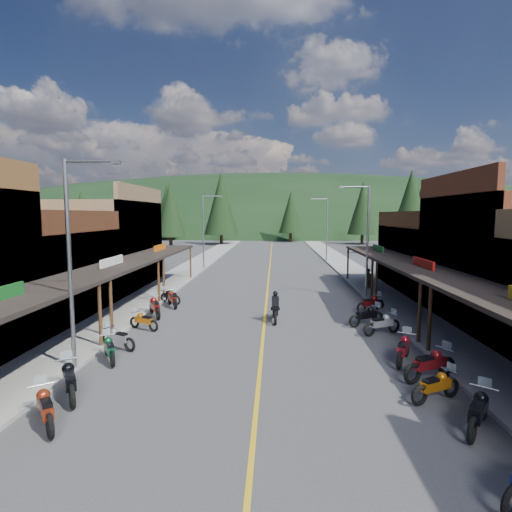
# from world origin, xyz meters

# --- Properties ---
(ground) EXTENTS (220.00, 220.00, 0.00)m
(ground) POSITION_xyz_m (0.00, 0.00, 0.00)
(ground) COLOR #38383A
(ground) RESTS_ON ground
(centerline) EXTENTS (0.15, 90.00, 0.01)m
(centerline) POSITION_xyz_m (0.00, 20.00, 0.01)
(centerline) COLOR gold
(centerline) RESTS_ON ground
(sidewalk_west) EXTENTS (3.40, 94.00, 0.15)m
(sidewalk_west) POSITION_xyz_m (-8.70, 20.00, 0.07)
(sidewalk_west) COLOR gray
(sidewalk_west) RESTS_ON ground
(sidewalk_east) EXTENTS (3.40, 94.00, 0.15)m
(sidewalk_east) POSITION_xyz_m (8.70, 20.00, 0.07)
(sidewalk_east) COLOR gray
(sidewalk_east) RESTS_ON ground
(shop_west_2) EXTENTS (10.90, 9.00, 6.20)m
(shop_west_2) POSITION_xyz_m (-13.75, 1.70, 2.53)
(shop_west_2) COLOR #3F2111
(shop_west_2) RESTS_ON ground
(shop_west_3) EXTENTS (10.90, 10.20, 8.20)m
(shop_west_3) POSITION_xyz_m (-13.78, 11.30, 3.52)
(shop_west_3) COLOR brown
(shop_west_3) RESTS_ON ground
(shop_east_3) EXTENTS (10.90, 10.20, 6.20)m
(shop_east_3) POSITION_xyz_m (13.75, 11.30, 2.53)
(shop_east_3) COLOR #4C2D16
(shop_east_3) RESTS_ON ground
(streetlight_0) EXTENTS (2.16, 0.18, 8.00)m
(streetlight_0) POSITION_xyz_m (-6.95, -6.00, 4.46)
(streetlight_0) COLOR gray
(streetlight_0) RESTS_ON ground
(streetlight_1) EXTENTS (2.16, 0.18, 8.00)m
(streetlight_1) POSITION_xyz_m (-6.95, 22.00, 4.46)
(streetlight_1) COLOR gray
(streetlight_1) RESTS_ON ground
(streetlight_2) EXTENTS (2.16, 0.18, 8.00)m
(streetlight_2) POSITION_xyz_m (6.95, 8.00, 4.46)
(streetlight_2) COLOR gray
(streetlight_2) RESTS_ON ground
(streetlight_3) EXTENTS (2.16, 0.18, 8.00)m
(streetlight_3) POSITION_xyz_m (6.95, 30.00, 4.46)
(streetlight_3) COLOR gray
(streetlight_3) RESTS_ON ground
(ridge_hill) EXTENTS (310.00, 140.00, 60.00)m
(ridge_hill) POSITION_xyz_m (0.00, 135.00, 0.00)
(ridge_hill) COLOR black
(ridge_hill) RESTS_ON ground
(pine_0) EXTENTS (5.04, 5.04, 11.00)m
(pine_0) POSITION_xyz_m (-40.00, 62.00, 6.48)
(pine_0) COLOR black
(pine_0) RESTS_ON ground
(pine_1) EXTENTS (5.88, 5.88, 12.50)m
(pine_1) POSITION_xyz_m (-24.00, 70.00, 7.24)
(pine_1) COLOR black
(pine_1) RESTS_ON ground
(pine_2) EXTENTS (6.72, 6.72, 14.00)m
(pine_2) POSITION_xyz_m (-10.00, 58.00, 7.99)
(pine_2) COLOR black
(pine_2) RESTS_ON ground
(pine_3) EXTENTS (5.04, 5.04, 11.00)m
(pine_3) POSITION_xyz_m (4.00, 66.00, 6.48)
(pine_3) COLOR black
(pine_3) RESTS_ON ground
(pine_4) EXTENTS (5.88, 5.88, 12.50)m
(pine_4) POSITION_xyz_m (18.00, 60.00, 7.24)
(pine_4) COLOR black
(pine_4) RESTS_ON ground
(pine_5) EXTENTS (6.72, 6.72, 14.00)m
(pine_5) POSITION_xyz_m (34.00, 72.00, 7.99)
(pine_5) COLOR black
(pine_5) RESTS_ON ground
(pine_6) EXTENTS (5.04, 5.04, 11.00)m
(pine_6) POSITION_xyz_m (46.00, 64.00, 6.48)
(pine_6) COLOR black
(pine_6) RESTS_ON ground
(pine_7) EXTENTS (5.88, 5.88, 12.50)m
(pine_7) POSITION_xyz_m (-32.00, 76.00, 7.24)
(pine_7) COLOR black
(pine_7) RESTS_ON ground
(pine_8) EXTENTS (4.48, 4.48, 10.00)m
(pine_8) POSITION_xyz_m (-22.00, 40.00, 5.98)
(pine_8) COLOR black
(pine_8) RESTS_ON ground
(pine_9) EXTENTS (4.93, 4.93, 10.80)m
(pine_9) POSITION_xyz_m (24.00, 45.00, 6.38)
(pine_9) COLOR black
(pine_9) RESTS_ON ground
(pine_10) EXTENTS (5.38, 5.38, 11.60)m
(pine_10) POSITION_xyz_m (-18.00, 50.00, 6.78)
(pine_10) COLOR black
(pine_10) RESTS_ON ground
(pine_11) EXTENTS (5.82, 5.82, 12.40)m
(pine_11) POSITION_xyz_m (20.00, 38.00, 7.19)
(pine_11) COLOR black
(pine_11) RESTS_ON ground
(bike_west_3) EXTENTS (1.90, 2.14, 1.23)m
(bike_west_3) POSITION_xyz_m (-5.90, -9.99, 0.62)
(bike_west_3) COLOR maroon
(bike_west_3) RESTS_ON ground
(bike_west_4) EXTENTS (1.92, 2.40, 1.34)m
(bike_west_4) POSITION_xyz_m (-6.12, -8.23, 0.67)
(bike_west_4) COLOR black
(bike_west_4) RESTS_ON ground
(bike_west_5) EXTENTS (1.63, 2.08, 1.16)m
(bike_west_5) POSITION_xyz_m (-6.17, -4.96, 0.58)
(bike_west_5) COLOR #0D4428
(bike_west_5) RESTS_ON ground
(bike_west_6) EXTENTS (2.06, 1.46, 1.13)m
(bike_west_6) POSITION_xyz_m (-6.39, -3.49, 0.56)
(bike_west_6) COLOR gray
(bike_west_6) RESTS_ON ground
(bike_west_7) EXTENTS (1.95, 1.39, 1.07)m
(bike_west_7) POSITION_xyz_m (-6.22, -0.50, 0.53)
(bike_west_7) COLOR #AA580C
(bike_west_7) RESTS_ON ground
(bike_west_8) EXTENTS (1.82, 2.43, 1.34)m
(bike_west_8) POSITION_xyz_m (-6.45, 2.17, 0.67)
(bike_west_8) COLOR maroon
(bike_west_8) RESTS_ON ground
(bike_west_9) EXTENTS (1.64, 2.23, 1.22)m
(bike_west_9) POSITION_xyz_m (-6.06, 4.66, 0.61)
(bike_west_9) COLOR maroon
(bike_west_9) RESTS_ON ground
(bike_west_10) EXTENTS (1.90, 1.62, 1.08)m
(bike_west_10) POSITION_xyz_m (-6.44, 5.68, 0.54)
(bike_west_10) COLOR black
(bike_west_10) RESTS_ON ground
(bike_east_3) EXTENTS (1.91, 2.22, 1.27)m
(bike_east_3) POSITION_xyz_m (6.20, -9.65, 0.63)
(bike_east_3) COLOR black
(bike_east_3) RESTS_ON ground
(bike_east_4) EXTENTS (2.06, 1.49, 1.13)m
(bike_east_4) POSITION_xyz_m (5.74, -7.90, 0.57)
(bike_east_4) COLOR #A2560B
(bike_east_4) RESTS_ON ground
(bike_east_5) EXTENTS (2.42, 1.71, 1.33)m
(bike_east_5) POSITION_xyz_m (6.18, -6.26, 0.66)
(bike_east_5) COLOR maroon
(bike_east_5) RESTS_ON ground
(bike_east_6) EXTENTS (1.69, 2.33, 1.28)m
(bike_east_6) POSITION_xyz_m (5.77, -4.54, 0.64)
(bike_east_6) COLOR maroon
(bike_east_6) RESTS_ON ground
(bike_east_7) EXTENTS (2.25, 1.58, 1.23)m
(bike_east_7) POSITION_xyz_m (5.91, -0.77, 0.62)
(bike_east_7) COLOR #A1A2A7
(bike_east_7) RESTS_ON ground
(bike_east_8) EXTENTS (2.26, 1.62, 1.24)m
(bike_east_8) POSITION_xyz_m (5.50, 0.79, 0.62)
(bike_east_8) COLOR black
(bike_east_8) RESTS_ON ground
(bike_east_9) EXTENTS (2.13, 1.61, 1.18)m
(bike_east_9) POSITION_xyz_m (6.47, 3.96, 0.59)
(bike_east_9) COLOR maroon
(bike_east_9) RESTS_ON ground
(rider_on_bike) EXTENTS (0.78, 2.33, 1.78)m
(rider_on_bike) POSITION_xyz_m (0.60, 1.56, 0.71)
(rider_on_bike) COLOR black
(rider_on_bike) RESTS_ON ground
(pedestrian_east_b) EXTENTS (0.86, 0.85, 1.57)m
(pedestrian_east_b) POSITION_xyz_m (7.94, 11.21, 0.94)
(pedestrian_east_b) COLOR brown
(pedestrian_east_b) RESTS_ON sidewalk_east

